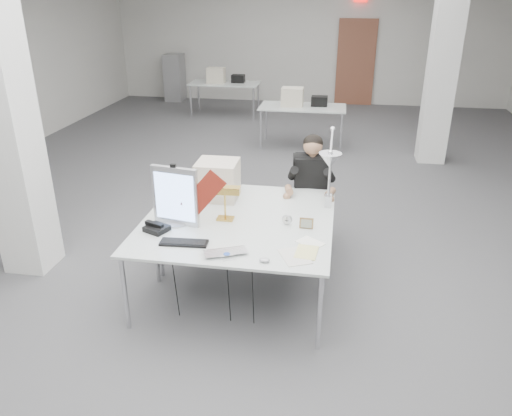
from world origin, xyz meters
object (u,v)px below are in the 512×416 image
(desk_main, at_px, (228,241))
(desk_phone, at_px, (157,229))
(seated_person, at_px, (312,174))
(office_chair, at_px, (311,198))
(monitor, at_px, (175,196))
(architect_lamp, at_px, (329,177))
(laptop, at_px, (227,256))
(beige_monitor, at_px, (218,180))
(bankers_lamp, at_px, (225,202))

(desk_main, relative_size, desk_phone, 9.24)
(seated_person, bearing_deg, office_chair, 82.67)
(monitor, height_order, architect_lamp, architect_lamp)
(laptop, bearing_deg, desk_phone, 129.32)
(laptop, distance_m, architect_lamp, 1.29)
(desk_main, distance_m, laptop, 0.30)
(beige_monitor, bearing_deg, desk_phone, -113.35)
(laptop, relative_size, desk_phone, 1.83)
(monitor, bearing_deg, architect_lamp, 26.16)
(monitor, xyz_separation_m, architect_lamp, (1.38, 0.40, 0.13))
(bankers_lamp, bearing_deg, desk_phone, -151.03)
(desk_phone, height_order, architect_lamp, architect_lamp)
(desk_main, xyz_separation_m, office_chair, (0.63, 1.49, -0.16))
(architect_lamp, bearing_deg, monitor, -164.72)
(bankers_lamp, height_order, desk_phone, bankers_lamp)
(seated_person, distance_m, bankers_lamp, 1.27)
(desk_phone, height_order, beige_monitor, beige_monitor)
(monitor, bearing_deg, bankers_lamp, 31.70)
(architect_lamp, bearing_deg, seated_person, 103.66)
(bankers_lamp, bearing_deg, beige_monitor, 107.78)
(bankers_lamp, relative_size, desk_phone, 1.85)
(seated_person, distance_m, desk_phone, 1.90)
(desk_phone, relative_size, beige_monitor, 0.47)
(laptop, bearing_deg, office_chair, 47.79)
(monitor, bearing_deg, seated_person, 55.40)
(office_chair, xyz_separation_m, seated_person, (0.00, -0.05, 0.32))
(office_chair, height_order, seated_person, seated_person)
(beige_monitor, bearing_deg, bankers_lamp, -70.13)
(laptop, distance_m, desk_phone, 0.82)
(office_chair, distance_m, beige_monitor, 1.16)
(beige_monitor, xyz_separation_m, architect_lamp, (1.16, -0.29, 0.21))
(office_chair, xyz_separation_m, architect_lamp, (0.21, -0.84, 0.58))
(architect_lamp, bearing_deg, beige_monitor, 164.80)
(monitor, relative_size, architect_lamp, 0.68)
(desk_main, xyz_separation_m, seated_person, (0.63, 1.44, 0.16))
(seated_person, distance_m, monitor, 1.68)
(desk_main, bearing_deg, desk_phone, 174.28)
(seated_person, bearing_deg, architect_lamp, -82.70)
(desk_main, xyz_separation_m, laptop, (0.05, -0.30, 0.03))
(seated_person, xyz_separation_m, monitor, (-1.18, -1.20, 0.14))
(desk_main, bearing_deg, seated_person, 66.44)
(bankers_lamp, bearing_deg, office_chair, 52.28)
(seated_person, bearing_deg, desk_main, -120.89)
(monitor, bearing_deg, laptop, -32.16)
(seated_person, bearing_deg, monitor, -141.85)
(seated_person, relative_size, bankers_lamp, 2.43)
(desk_main, distance_m, bankers_lamp, 0.48)
(monitor, bearing_deg, beige_monitor, 81.77)
(bankers_lamp, bearing_deg, desk_main, -76.62)
(office_chair, relative_size, architect_lamp, 1.42)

